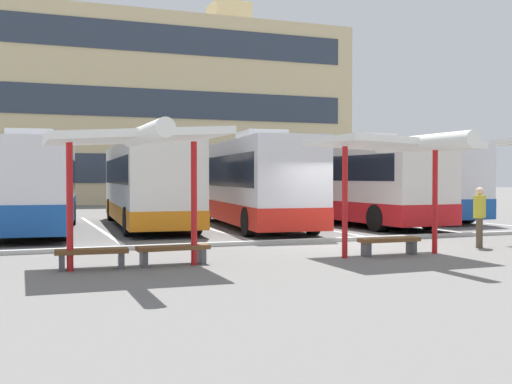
{
  "coord_description": "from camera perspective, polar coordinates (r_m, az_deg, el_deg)",
  "views": [
    {
      "loc": [
        -8.84,
        -16.55,
        2.01
      ],
      "look_at": [
        -1.58,
        2.77,
        1.51
      ],
      "focal_mm": 44.15,
      "sensor_mm": 36.0,
      "label": 1
    }
  ],
  "objects": [
    {
      "name": "coach_bus_1",
      "position": [
        25.68,
        -9.8,
        0.7
      ],
      "size": [
        3.25,
        11.34,
        3.64
      ],
      "color": "silver",
      "rests_on": "ground"
    },
    {
      "name": "lane_stripe_5",
      "position": [
        31.2,
        16.69,
        -2.36
      ],
      "size": [
        0.16,
        14.0,
        0.01
      ],
      "primitive_type": "cube",
      "color": "white",
      "rests_on": "ground"
    },
    {
      "name": "coach_bus_3",
      "position": [
        27.3,
        8.13,
        0.81
      ],
      "size": [
        3.32,
        11.41,
        3.74
      ],
      "color": "silver",
      "rests_on": "ground"
    },
    {
      "name": "lane_stripe_3",
      "position": [
        27.11,
        3.06,
        -2.86
      ],
      "size": [
        0.16,
        14.0,
        0.01
      ],
      "primitive_type": "cube",
      "color": "white",
      "rests_on": "ground"
    },
    {
      "name": "coach_bus_4",
      "position": [
        30.8,
        12.62,
        0.87
      ],
      "size": [
        2.62,
        10.61,
        3.77
      ],
      "color": "silver",
      "rests_on": "ground"
    },
    {
      "name": "bench_0",
      "position": [
        14.11,
        -14.65,
        -5.49
      ],
      "size": [
        1.57,
        0.53,
        0.45
      ],
      "color": "brown",
      "rests_on": "ground"
    },
    {
      "name": "platform_kerb",
      "position": [
        19.54,
        6.44,
        -4.35
      ],
      "size": [
        44.0,
        0.24,
        0.12
      ],
      "primitive_type": "cube",
      "color": "#ADADA8",
      "rests_on": "ground"
    },
    {
      "name": "bench_2",
      "position": [
        16.47,
        11.97,
        -4.48
      ],
      "size": [
        1.64,
        0.43,
        0.45
      ],
      "color": "brown",
      "rests_on": "ground"
    },
    {
      "name": "lane_stripe_4",
      "position": [
        28.95,
        10.36,
        -2.61
      ],
      "size": [
        0.16,
        14.0,
        0.01
      ],
      "primitive_type": "cube",
      "color": "white",
      "rests_on": "ground"
    },
    {
      "name": "terminal_building",
      "position": [
        53.7,
        -11.05,
        6.89
      ],
      "size": [
        33.61,
        13.94,
        17.09
      ],
      "color": "#D1BC8C",
      "rests_on": "ground"
    },
    {
      "name": "coach_bus_2",
      "position": [
        25.06,
        -0.36,
        0.77
      ],
      "size": [
        3.61,
        11.24,
        3.73
      ],
      "color": "silver",
      "rests_on": "ground"
    },
    {
      "name": "lane_stripe_2",
      "position": [
        25.77,
        -5.15,
        -3.08
      ],
      "size": [
        0.16,
        14.0,
        0.01
      ],
      "primitive_type": "cube",
      "color": "white",
      "rests_on": "ground"
    },
    {
      "name": "coach_bus_0",
      "position": [
        24.04,
        -19.33,
        0.42
      ],
      "size": [
        3.56,
        10.26,
        3.58
      ],
      "color": "silver",
      "rests_on": "ground"
    },
    {
      "name": "waiting_shelter_0",
      "position": [
        13.81,
        -10.83,
        4.71
      ],
      "size": [
        3.72,
        4.78,
        3.07
      ],
      "color": "red",
      "rests_on": "ground"
    },
    {
      "name": "waiting_passenger_0",
      "position": [
        18.86,
        19.6,
        -1.77
      ],
      "size": [
        0.53,
        0.46,
        1.71
      ],
      "color": "brown",
      "rests_on": "ground"
    },
    {
      "name": "waiting_shelter_1",
      "position": [
        16.1,
        12.69,
        4.03
      ],
      "size": [
        3.66,
        4.49,
        2.99
      ],
      "color": "red",
      "rests_on": "ground"
    },
    {
      "name": "ground_plane",
      "position": [
        18.87,
        7.51,
        -4.74
      ],
      "size": [
        160.0,
        160.0,
        0.0
      ],
      "primitive_type": "plane",
      "color": "slate"
    },
    {
      "name": "lane_stripe_1",
      "position": [
        25.01,
        -14.05,
        -3.25
      ],
      "size": [
        0.16,
        14.0,
        0.01
      ],
      "primitive_type": "cube",
      "color": "white",
      "rests_on": "ground"
    },
    {
      "name": "bench_1",
      "position": [
        14.44,
        -7.51,
        -5.28
      ],
      "size": [
        1.67,
        0.5,
        0.45
      ],
      "color": "brown",
      "rests_on": "ground"
    }
  ]
}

